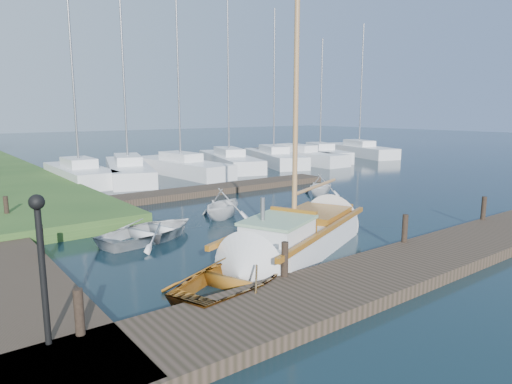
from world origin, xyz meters
TOP-DOWN VIEW (x-y plane):
  - ground at (0.00, 0.00)m, footprint 160.00×160.00m
  - near_dock at (0.00, -6.00)m, footprint 18.00×2.20m
  - far_dock at (2.00, 6.50)m, footprint 14.00×1.60m
  - pontoon at (10.00, 16.00)m, footprint 30.00×1.60m
  - mooring_post_0 at (-7.50, -5.00)m, footprint 0.16×0.16m
  - mooring_post_1 at (-3.00, -5.00)m, footprint 0.16×0.16m
  - mooring_post_2 at (1.50, -5.00)m, footprint 0.16×0.16m
  - mooring_post_3 at (6.00, -5.00)m, footprint 0.16×0.16m
  - mooring_post_4 at (-7.00, 0.00)m, footprint 0.16×0.16m
  - mooring_post_5 at (-7.00, 5.00)m, footprint 0.16×0.16m
  - lamp_post at (-8.00, -5.00)m, footprint 0.24×0.24m
  - sailboat at (-0.68, -2.96)m, footprint 7.35×4.60m
  - dinghy at (-3.79, -4.34)m, footprint 4.28×3.64m
  - tender_a at (-3.69, 0.63)m, footprint 3.97×3.30m
  - tender_b at (-0.27, 1.70)m, footprint 3.08×2.96m
  - tender_d at (6.05, 2.81)m, footprint 2.70×2.55m
  - marina_boat_0 at (-2.00, 13.70)m, footprint 2.27×7.18m
  - marina_boat_1 at (0.82, 13.65)m, footprint 4.87×9.52m
  - marina_boat_2 at (4.13, 13.28)m, footprint 2.87×8.74m
  - marina_boat_3 at (8.57, 14.39)m, footprint 4.91×9.55m
  - marina_boat_4 at (12.48, 14.16)m, footprint 5.17×9.11m
  - marina_boat_5 at (14.63, 13.94)m, footprint 2.20×9.21m
  - marina_boat_6 at (17.35, 14.11)m, footprint 4.79×7.91m
  - marina_boat_7 at (22.70, 14.53)m, footprint 4.51×9.07m

SIDE VIEW (x-z plane):
  - ground at x=0.00m, z-range 0.00..0.00m
  - near_dock at x=0.00m, z-range 0.00..0.30m
  - far_dock at x=2.00m, z-range 0.00..0.30m
  - pontoon at x=10.00m, z-range 0.00..0.30m
  - sailboat at x=-0.68m, z-range -4.57..5.26m
  - tender_a at x=-3.69m, z-range 0.00..0.71m
  - dinghy at x=-3.79m, z-range 0.00..0.75m
  - marina_boat_6 at x=17.35m, z-range -4.23..5.35m
  - marina_boat_1 at x=0.82m, z-range -5.03..6.16m
  - tender_d at x=6.05m, z-range 0.00..1.14m
  - marina_boat_4 at x=12.48m, z-range -5.05..6.18m
  - marina_boat_7 at x=22.70m, z-range -5.10..6.23m
  - marina_boat_3 at x=8.57m, z-range -5.35..6.49m
  - marina_boat_5 at x=14.63m, z-range -5.52..6.67m
  - marina_boat_2 at x=4.13m, z-range -5.43..6.58m
  - marina_boat_0 at x=-2.00m, z-range -5.29..6.46m
  - tender_b at x=-0.27m, z-range 0.00..1.25m
  - mooring_post_0 at x=-7.50m, z-range 0.30..1.10m
  - mooring_post_1 at x=-3.00m, z-range 0.30..1.10m
  - mooring_post_2 at x=1.50m, z-range 0.30..1.10m
  - mooring_post_3 at x=6.00m, z-range 0.30..1.10m
  - mooring_post_4 at x=-7.00m, z-range 0.30..1.10m
  - mooring_post_5 at x=-7.00m, z-range 0.30..1.10m
  - lamp_post at x=-8.00m, z-range 0.65..3.09m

